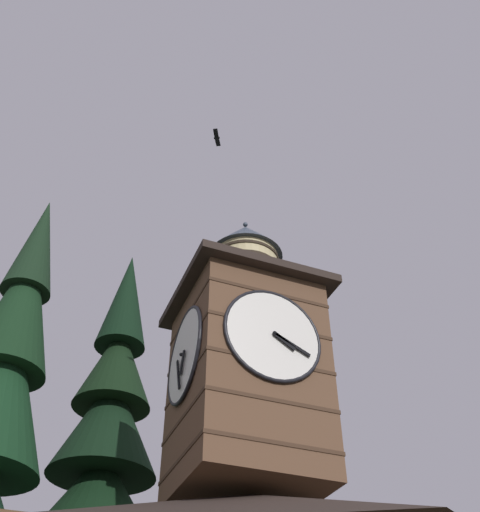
# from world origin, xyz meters

# --- Properties ---
(clock_tower) EXTENTS (4.21, 4.21, 9.04)m
(clock_tower) POSITION_xyz_m (-1.27, -1.50, 10.57)
(clock_tower) COLOR brown
(clock_tower) RESTS_ON building_main
(flying_bird_high) EXTENTS (0.47, 0.69, 0.11)m
(flying_bird_high) POSITION_xyz_m (0.39, 0.19, 17.58)
(flying_bird_high) COLOR black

